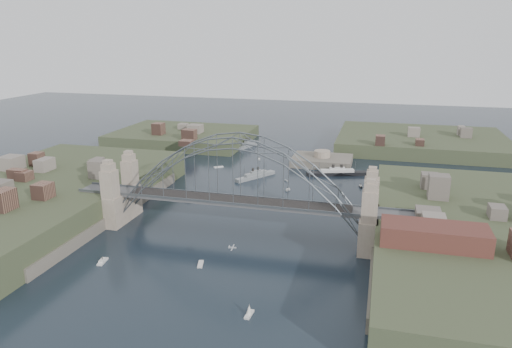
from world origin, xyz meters
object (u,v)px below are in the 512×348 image
(naval_cruiser_near, at_px, (255,176))
(ocean_liner, at_px, (337,173))
(bridge, at_px, (237,185))
(fort_island, at_px, (322,165))
(wharf_shed, at_px, (434,235))
(naval_cruiser_far, at_px, (248,145))

(naval_cruiser_near, relative_size, ocean_liner, 0.72)
(bridge, relative_size, naval_cruiser_near, 5.53)
(bridge, distance_m, fort_island, 72.14)
(fort_island, relative_size, ocean_liner, 1.05)
(wharf_shed, xyz_separation_m, ocean_liner, (-25.03, 71.10, -9.20))
(wharf_shed, distance_m, ocean_liner, 75.94)
(fort_island, bearing_deg, naval_cruiser_far, 148.64)
(fort_island, bearing_deg, naval_cruiser_near, -130.15)
(naval_cruiser_near, relative_size, naval_cruiser_far, 0.92)
(fort_island, height_order, naval_cruiser_near, fort_island)
(fort_island, height_order, wharf_shed, wharf_shed)
(wharf_shed, distance_m, naval_cruiser_far, 125.18)
(naval_cruiser_near, bearing_deg, fort_island, 49.85)
(fort_island, xyz_separation_m, naval_cruiser_near, (-19.77, -23.43, 1.12))
(wharf_shed, bearing_deg, naval_cruiser_far, 122.46)
(wharf_shed, bearing_deg, ocean_liner, 109.39)
(bridge, relative_size, fort_island, 3.82)
(naval_cruiser_near, bearing_deg, naval_cruiser_far, 108.80)
(bridge, height_order, naval_cruiser_near, bridge)
(naval_cruiser_near, xyz_separation_m, naval_cruiser_far, (-15.24, 44.77, 0.10))
(naval_cruiser_far, bearing_deg, fort_island, -31.36)
(fort_island, xyz_separation_m, naval_cruiser_far, (-35.01, 21.34, 1.22))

